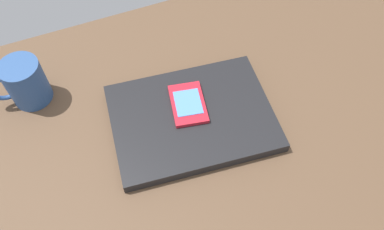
% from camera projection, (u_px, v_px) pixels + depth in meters
% --- Properties ---
extents(desk_surface, '(1.20, 0.80, 0.03)m').
position_uv_depth(desk_surface, '(205.00, 143.00, 0.75)').
color(desk_surface, brown).
rests_on(desk_surface, ground).
extents(laptop_closed, '(0.33, 0.26, 0.02)m').
position_uv_depth(laptop_closed, '(192.00, 118.00, 0.75)').
color(laptop_closed, black).
rests_on(laptop_closed, desk_surface).
extents(cell_phone_on_laptop, '(0.08, 0.11, 0.01)m').
position_uv_depth(cell_phone_on_laptop, '(188.00, 104.00, 0.75)').
color(cell_phone_on_laptop, red).
rests_on(cell_phone_on_laptop, laptop_closed).
extents(coffee_mug, '(0.11, 0.08, 0.09)m').
position_uv_depth(coffee_mug, '(25.00, 83.00, 0.75)').
color(coffee_mug, '#2D518C').
rests_on(coffee_mug, desk_surface).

